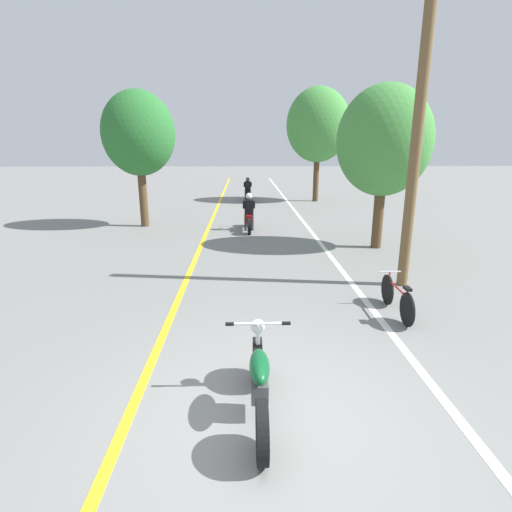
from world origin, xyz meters
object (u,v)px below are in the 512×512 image
motorcycle_foreground (259,381)px  motorcycle_rider_lead (249,216)px  utility_pole (417,132)px  motorcycle_rider_far (248,192)px  bicycle_parked (397,298)px  roadside_tree_right_near (384,142)px  roadside_tree_left (138,134)px  roadside_tree_right_far (318,125)px

motorcycle_foreground → motorcycle_rider_lead: motorcycle_rider_lead is taller
utility_pole → motorcycle_rider_far: utility_pole is taller
motorcycle_rider_far → bicycle_parked: (2.70, -16.63, -0.18)m
bicycle_parked → roadside_tree_right_near: bearing=76.0°
motorcycle_foreground → motorcycle_rider_lead: size_ratio=0.97×
roadside_tree_right_near → motorcycle_foreground: size_ratio=2.41×
motorcycle_foreground → utility_pole: bearing=52.3°
motorcycle_rider_lead → bicycle_parked: 8.51m
motorcycle_foreground → motorcycle_rider_lead: (0.02, 10.95, 0.10)m
roadside_tree_left → motorcycle_rider_far: size_ratio=2.55×
roadside_tree_right_near → roadside_tree_left: bearing=155.4°
motorcycle_foreground → motorcycle_rider_far: (0.06, 19.53, 0.07)m
roadside_tree_left → motorcycle_rider_far: roadside_tree_left is taller
roadside_tree_left → motorcycle_rider_far: 9.25m
roadside_tree_right_near → roadside_tree_left: size_ratio=0.95×
utility_pole → roadside_tree_right_far: size_ratio=1.06×
roadside_tree_right_far → roadside_tree_right_near: bearing=-89.9°
roadside_tree_right_near → motorcycle_rider_lead: roadside_tree_right_near is taller
roadside_tree_right_far → motorcycle_foreground: 20.03m
roadside_tree_right_near → motorcycle_rider_lead: (-4.04, 2.82, -2.73)m
utility_pole → bicycle_parked: 3.60m
roadside_tree_right_near → roadside_tree_right_far: roadside_tree_right_far is taller
roadside_tree_right_far → bicycle_parked: roadside_tree_right_far is taller
roadside_tree_right_far → motorcycle_rider_lead: 9.93m
motorcycle_foreground → motorcycle_rider_far: motorcycle_rider_far is taller
roadside_tree_right_near → bicycle_parked: (-1.30, -5.24, -2.93)m
motorcycle_rider_far → roadside_tree_right_far: bearing=-4.1°
roadside_tree_left → motorcycle_rider_lead: size_ratio=2.48×
roadside_tree_right_far → roadside_tree_left: (-8.22, -7.34, -0.67)m
motorcycle_foreground → roadside_tree_right_near: bearing=63.5°
roadside_tree_right_near → bicycle_parked: 6.14m
bicycle_parked → roadside_tree_right_far: bearing=85.5°
roadside_tree_left → motorcycle_foreground: 13.00m
bicycle_parked → motorcycle_rider_far: bearing=99.2°
utility_pole → motorcycle_foreground: (-3.53, -4.58, -2.99)m
utility_pole → motorcycle_rider_far: bearing=103.1°
roadside_tree_left → utility_pole: bearing=-43.5°
motorcycle_rider_far → bicycle_parked: motorcycle_rider_far is taller
motorcycle_foreground → bicycle_parked: bearing=46.4°
roadside_tree_left → roadside_tree_right_near: bearing=-24.6°
roadside_tree_right_near → motorcycle_rider_far: bearing=109.3°
motorcycle_foreground → motorcycle_rider_lead: bearing=89.9°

